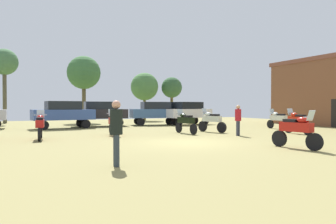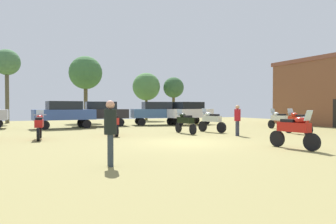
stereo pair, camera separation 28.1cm
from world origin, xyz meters
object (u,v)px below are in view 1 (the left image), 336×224
object	(u,v)px
motorcycle_5	(278,119)
motorcycle_8	(212,120)
car_1	(63,113)
tree_1	(145,87)
car_4	(187,111)
person_2	(116,128)
motorcycle_1	(40,125)
person_1	(238,118)
tree_4	(4,63)
motorcycle_10	(297,121)
car_5	(156,111)
tree_5	(84,73)
motorcycle_11	(297,130)
tree_3	(172,88)
car_6	(100,112)
motorcycle_7	(114,123)
motorcycle_9	(186,122)

from	to	relation	value
motorcycle_5	motorcycle_8	xyz separation A→B (m)	(-5.78, -0.20, 0.02)
motorcycle_5	car_1	bearing A→B (deg)	153.94
car_1	tree_1	bearing A→B (deg)	-52.20
car_4	person_2	xyz separation A→B (m)	(-11.13, -16.03, -0.11)
person_2	motorcycle_1	bearing A→B (deg)	16.26
car_4	tree_1	size ratio (longest dim) A/B	0.83
car_1	car_4	world-z (taller)	same
person_1	tree_4	xyz separation A→B (m)	(-12.10, 19.47, 4.69)
motorcycle_5	motorcycle_10	distance (m)	3.94
car_5	tree_5	xyz separation A→B (m)	(-4.79, 7.16, 3.80)
motorcycle_11	tree_3	xyz separation A→B (m)	(6.67, 24.45, 3.04)
tree_3	car_1	bearing A→B (deg)	-145.63
car_6	motorcycle_7	bearing A→B (deg)	175.68
motorcycle_5	person_1	size ratio (longest dim) A/B	1.33
motorcycle_8	tree_1	size ratio (longest dim) A/B	0.40
person_1	tree_4	distance (m)	23.40
motorcycle_9	motorcycle_11	bearing A→B (deg)	-88.82
motorcycle_11	car_4	distance (m)	16.02
motorcycle_7	car_4	distance (m)	11.35
car_5	motorcycle_1	bearing A→B (deg)	139.77
motorcycle_1	motorcycle_11	distance (m)	11.68
motorcycle_11	car_4	xyz separation A→B (m)	(3.84, 15.55, 0.44)
motorcycle_8	tree_3	distance (m)	17.66
motorcycle_1	motorcycle_10	world-z (taller)	motorcycle_10
motorcycle_9	tree_4	world-z (taller)	tree_4
tree_1	person_1	bearing A→B (deg)	-96.10
motorcycle_11	car_4	bearing A→B (deg)	-111.72
motorcycle_9	tree_3	distance (m)	18.48
motorcycle_7	motorcycle_10	size ratio (longest dim) A/B	0.96
car_1	car_4	bearing A→B (deg)	-94.35
car_5	person_1	xyz separation A→B (m)	(0.17, -11.14, -0.18)
tree_4	person_1	bearing A→B (deg)	-58.14
motorcycle_8	motorcycle_10	distance (m)	5.05
motorcycle_5	motorcycle_8	size ratio (longest dim) A/B	1.05
motorcycle_11	car_6	world-z (taller)	car_6
motorcycle_7	car_1	bearing A→B (deg)	107.32
tree_1	tree_5	distance (m)	7.27
motorcycle_1	motorcycle_10	bearing A→B (deg)	-6.76
motorcycle_11	motorcycle_5	bearing A→B (deg)	-139.10
car_4	person_1	bearing A→B (deg)	156.87
motorcycle_11	motorcycle_1	bearing A→B (deg)	-49.59
motorcycle_8	person_2	size ratio (longest dim) A/B	1.20
car_5	car_6	size ratio (longest dim) A/B	1.03
tree_1	motorcycle_8	bearing A→B (deg)	-97.02
tree_4	tree_5	xyz separation A→B (m)	(7.14, -1.18, -0.71)
tree_1	tree_4	size ratio (longest dim) A/B	0.77
car_4	motorcycle_5	bearing A→B (deg)	-165.66
motorcycle_10	motorcycle_8	bearing A→B (deg)	145.49
person_2	person_1	bearing A→B (deg)	-49.83
motorcycle_11	car_5	distance (m)	16.44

